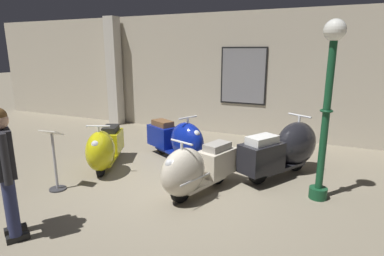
% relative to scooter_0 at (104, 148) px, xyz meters
% --- Properties ---
extents(ground_plane, '(60.00, 60.00, 0.00)m').
position_rel_scooter_0_xyz_m(ground_plane, '(1.54, -0.16, -0.45)').
color(ground_plane, gray).
extents(showroom_back_wall, '(18.00, 0.63, 3.30)m').
position_rel_scooter_0_xyz_m(showroom_back_wall, '(1.40, 3.77, 1.21)').
color(showroom_back_wall, '#BCB29E').
rests_on(showroom_back_wall, ground).
extents(scooter_0, '(1.08, 1.64, 0.98)m').
position_rel_scooter_0_xyz_m(scooter_0, '(0.00, 0.00, 0.00)').
color(scooter_0, black).
rests_on(scooter_0, ground).
extents(scooter_1, '(1.70, 1.17, 1.02)m').
position_rel_scooter_0_xyz_m(scooter_1, '(1.11, 1.06, 0.02)').
color(scooter_1, black).
rests_on(scooter_1, ground).
extents(scooter_2, '(0.92, 1.67, 0.98)m').
position_rel_scooter_0_xyz_m(scooter_2, '(2.07, -0.31, 0.00)').
color(scooter_2, black).
rests_on(scooter_2, ground).
extents(scooter_3, '(1.37, 1.85, 1.12)m').
position_rel_scooter_0_xyz_m(scooter_3, '(3.27, 1.23, 0.07)').
color(scooter_3, black).
rests_on(scooter_3, ground).
extents(lamppost, '(0.31, 0.31, 2.74)m').
position_rel_scooter_0_xyz_m(lamppost, '(3.91, 0.41, 1.16)').
color(lamppost, '#144728').
rests_on(lamppost, ground).
extents(visitor_0, '(0.50, 0.40, 1.67)m').
position_rel_scooter_0_xyz_m(visitor_0, '(0.47, -2.33, 0.52)').
color(visitor_0, black).
rests_on(visitor_0, ground).
extents(info_stanchion, '(0.34, 0.28, 1.06)m').
position_rel_scooter_0_xyz_m(info_stanchion, '(-0.14, -1.07, -0.00)').
color(info_stanchion, '#333338').
rests_on(info_stanchion, ground).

